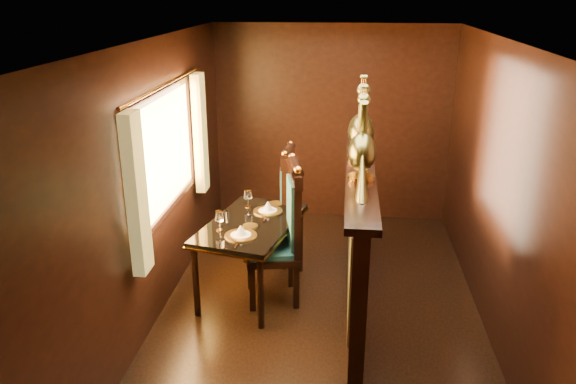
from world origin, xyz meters
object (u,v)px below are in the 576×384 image
(peacock_right, at_px, (362,116))
(chair_right, at_px, (280,202))
(chair_left, at_px, (286,228))
(peacock_left, at_px, (363,135))
(dining_table, at_px, (251,229))

(peacock_right, bearing_deg, chair_right, 151.31)
(chair_left, relative_size, chair_right, 1.06)
(chair_left, xyz_separation_m, peacock_left, (0.68, -0.30, 1.00))
(peacock_left, bearing_deg, chair_left, 156.17)
(chair_left, relative_size, peacock_left, 1.84)
(chair_left, distance_m, chair_right, 0.80)
(chair_left, distance_m, peacock_left, 1.25)
(dining_table, height_order, peacock_left, peacock_left)
(chair_left, bearing_deg, chair_right, 88.11)
(dining_table, relative_size, peacock_right, 1.74)
(peacock_right, bearing_deg, peacock_left, -90.00)
(dining_table, bearing_deg, chair_left, 0.34)
(chair_right, xyz_separation_m, peacock_left, (0.82, -1.09, 1.05))
(chair_right, height_order, peacock_right, peacock_right)
(chair_right, bearing_deg, peacock_left, -50.44)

